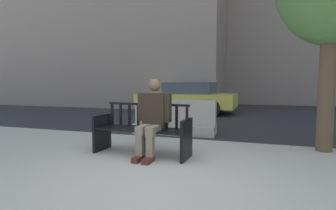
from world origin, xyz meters
TOP-DOWN VIEW (x-y plane):
  - ground_plane at (0.00, 0.00)m, footprint 200.00×200.00m
  - street_asphalt at (0.00, 8.70)m, footprint 120.00×12.00m
  - street_bench at (-0.73, 1.20)m, footprint 1.72×0.64m
  - seated_person at (-0.50, 1.13)m, footprint 0.59×0.74m
  - jersey_barrier_centre at (-0.73, 3.22)m, footprint 2.02×0.74m
  - car_taxi_near at (-1.52, 7.73)m, footprint 4.10×2.11m

SIDE VIEW (x-z plane):
  - ground_plane at x=0.00m, z-range 0.00..0.00m
  - street_asphalt at x=0.00m, z-range 0.00..0.01m
  - jersey_barrier_centre at x=-0.73m, z-range -0.08..0.76m
  - street_bench at x=-0.73m, z-range -0.04..0.84m
  - car_taxi_near at x=-1.52m, z-range 0.01..1.30m
  - seated_person at x=-0.50m, z-range 0.03..1.35m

